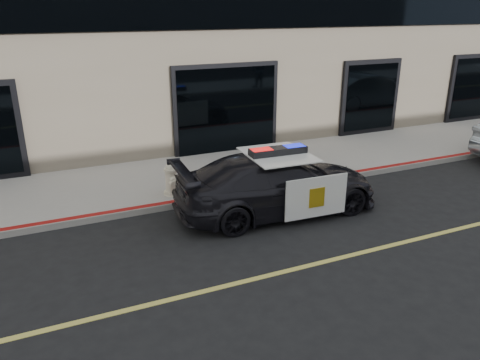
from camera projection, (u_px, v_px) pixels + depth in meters
name	position (u px, v px, depth m)	size (l,w,h in m)	color
ground	(403.00, 243.00, 9.45)	(120.00, 120.00, 0.00)	black
sidewalk_n	(280.00, 164.00, 13.92)	(60.00, 3.50, 0.15)	gray
police_car	(277.00, 183.00, 10.66)	(2.40, 4.89, 1.55)	black
fire_hydrant	(171.00, 179.00, 11.33)	(0.38, 0.53, 0.85)	beige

